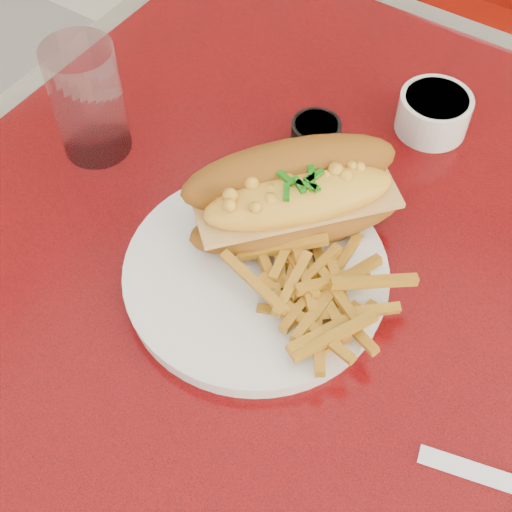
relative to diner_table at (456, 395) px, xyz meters
The scene contains 8 objects.
diner_table is the anchor object (origin of this frame).
dinner_plate 0.29m from the diner_table, 157.93° to the right, with size 0.27×0.27×0.02m.
mac_hoagie 0.31m from the diner_table, behind, with size 0.22×0.23×0.10m.
fries_pile 0.26m from the diner_table, 152.19° to the right, with size 0.12×0.11×0.04m, color gold, non-canonical shape.
fork 0.25m from the diner_table, 162.40° to the right, with size 0.08×0.12×0.00m.
gravy_ramekin 0.32m from the diner_table, 128.90° to the left, with size 0.11×0.11×0.05m.
sauce_cup_left 0.33m from the diner_table, 157.36° to the left, with size 0.06×0.06×0.03m.
water_tumbler 0.52m from the diner_table, behind, with size 0.08×0.08×0.13m, color #BFDDF6.
Camera 1 is at (0.00, -0.41, 1.34)m, focal length 50.00 mm.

